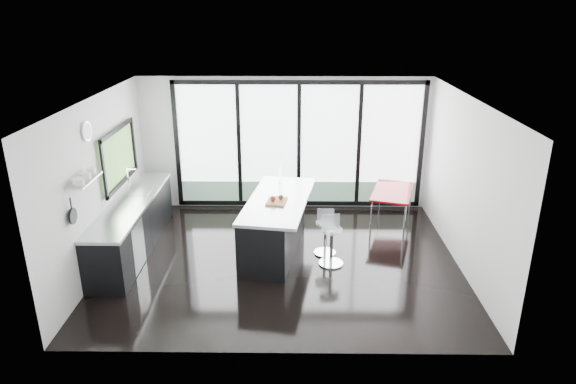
{
  "coord_description": "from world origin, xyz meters",
  "views": [
    {
      "loc": [
        0.2,
        -7.91,
        4.22
      ],
      "look_at": [
        0.1,
        0.3,
        1.15
      ],
      "focal_mm": 32.0,
      "sensor_mm": 36.0,
      "label": 1
    }
  ],
  "objects_px": {
    "island": "(274,224)",
    "bar_stool_far": "(325,238)",
    "red_table": "(391,207)",
    "bar_stool_near": "(331,247)"
  },
  "relations": [
    {
      "from": "island",
      "to": "bar_stool_far",
      "type": "relative_size",
      "value": 4.07
    },
    {
      "from": "bar_stool_far",
      "to": "red_table",
      "type": "bearing_deg",
      "value": 46.53
    },
    {
      "from": "red_table",
      "to": "island",
      "type": "bearing_deg",
      "value": -152.52
    },
    {
      "from": "bar_stool_near",
      "to": "red_table",
      "type": "height_order",
      "value": "red_table"
    },
    {
      "from": "bar_stool_near",
      "to": "bar_stool_far",
      "type": "bearing_deg",
      "value": 93.06
    },
    {
      "from": "bar_stool_far",
      "to": "red_table",
      "type": "distance_m",
      "value": 1.96
    },
    {
      "from": "island",
      "to": "bar_stool_near",
      "type": "distance_m",
      "value": 1.15
    },
    {
      "from": "island",
      "to": "bar_stool_near",
      "type": "xyz_separation_m",
      "value": [
        0.99,
        -0.57,
        -0.17
      ]
    },
    {
      "from": "island",
      "to": "bar_stool_far",
      "type": "height_order",
      "value": "island"
    },
    {
      "from": "bar_stool_far",
      "to": "island",
      "type": "bearing_deg",
      "value": 171.37
    }
  ]
}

